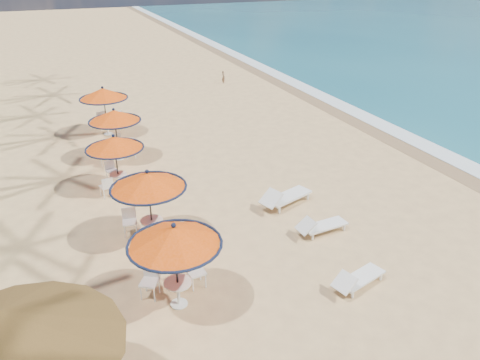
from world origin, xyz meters
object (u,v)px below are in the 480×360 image
object	(u,v)px
station_4	(104,97)
lounger_far	(284,197)
station_1	(148,187)
lounger_near	(357,279)
station_0	(174,242)
lounger_mid	(320,225)
station_2	(115,150)
station_3	(115,122)
palapa	(7,333)

from	to	relation	value
station_4	lounger_far	xyz separation A→B (m)	(4.92, -10.47, -1.57)
station_1	lounger_near	world-z (taller)	station_1
station_0	lounger_near	xyz separation A→B (m)	(4.82, -1.28, -1.64)
station_4	lounger_mid	size ratio (longest dim) A/B	1.36
station_2	station_4	xyz separation A→B (m)	(0.55, 6.78, 0.23)
station_1	station_3	xyz separation A→B (m)	(0.08, 7.26, -0.16)
station_0	station_1	size ratio (longest dim) A/B	1.01
station_3	lounger_near	world-z (taller)	station_3
lounger_mid	palapa	distance (m)	10.16
lounger_mid	lounger_near	bearing A→B (deg)	-105.06
station_4	lounger_mid	bearing A→B (deg)	-67.90
station_4	lounger_far	distance (m)	11.67
station_0	lounger_mid	size ratio (longest dim) A/B	1.36
station_0	palapa	world-z (taller)	palapa
station_0	lounger_mid	world-z (taller)	station_0
station_0	lounger_far	bearing A→B (deg)	36.16
station_0	lounger_mid	bearing A→B (deg)	16.32
station_3	station_4	distance (m)	3.62
station_4	lounger_far	bearing A→B (deg)	-64.84
station_1	station_0	bearing A→B (deg)	-91.40
station_2	lounger_near	world-z (taller)	station_2
lounger_near	lounger_far	size ratio (longest dim) A/B	0.80
station_2	station_3	xyz separation A→B (m)	(0.51, 3.16, 0.06)
station_2	palapa	size ratio (longest dim) A/B	0.58
lounger_near	lounger_mid	distance (m)	2.89
station_0	station_3	bearing A→B (deg)	89.13
station_4	lounger_near	size ratio (longest dim) A/B	1.37
station_0	station_4	world-z (taller)	station_4
station_0	lounger_mid	xyz separation A→B (m)	(5.35, 1.57, -1.63)
station_0	lounger_near	distance (m)	5.25
station_1	lounger_near	xyz separation A→B (m)	(4.74, -4.62, -1.63)
station_4	lounger_near	bearing A→B (deg)	-73.44
station_4	palapa	distance (m)	17.25
station_4	station_1	bearing A→B (deg)	-90.67
palapa	lounger_mid	bearing A→B (deg)	24.82
station_0	station_2	size ratio (longest dim) A/B	1.08
station_4	palapa	size ratio (longest dim) A/B	0.63
station_2	station_4	size ratio (longest dim) A/B	0.92
station_4	station_3	bearing A→B (deg)	-90.74
lounger_near	station_0	bearing A→B (deg)	149.26
station_1	station_2	xyz separation A→B (m)	(-0.43, 4.10, -0.21)
palapa	station_4	bearing A→B (deg)	77.10
station_2	lounger_far	distance (m)	6.74
station_1	station_2	distance (m)	4.12
station_1	lounger_far	xyz separation A→B (m)	(5.04, 0.40, -1.56)
station_2	station_3	distance (m)	3.21
station_0	station_1	xyz separation A→B (m)	(0.08, 3.34, -0.01)
lounger_near	lounger_mid	size ratio (longest dim) A/B	0.99
palapa	station_1	bearing A→B (deg)	57.90
station_2	palapa	world-z (taller)	palapa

